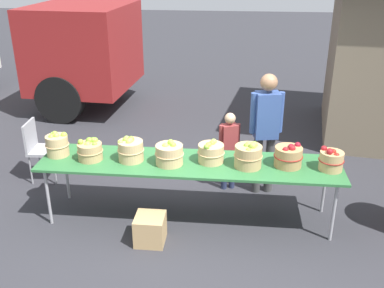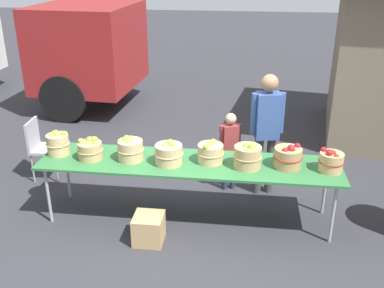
# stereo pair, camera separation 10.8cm
# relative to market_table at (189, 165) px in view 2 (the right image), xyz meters

# --- Properties ---
(ground_plane) EXTENTS (40.00, 40.00, 0.00)m
(ground_plane) POSITION_rel_market_table_xyz_m (0.00, 0.00, -0.72)
(ground_plane) COLOR #2D2D33
(market_table) EXTENTS (3.50, 0.76, 0.75)m
(market_table) POSITION_rel_market_table_xyz_m (0.00, 0.00, 0.00)
(market_table) COLOR #2D6B38
(market_table) RESTS_ON ground
(apple_basket_green_0) EXTENTS (0.28, 0.28, 0.29)m
(apple_basket_green_0) POSITION_rel_market_table_xyz_m (-1.59, 0.04, 0.17)
(apple_basket_green_0) COLOR tan
(apple_basket_green_0) RESTS_ON market_table
(apple_basket_green_1) EXTENTS (0.30, 0.30, 0.26)m
(apple_basket_green_1) POSITION_rel_market_table_xyz_m (-1.16, -0.04, 0.15)
(apple_basket_green_1) COLOR tan
(apple_basket_green_1) RESTS_ON market_table
(apple_basket_green_2) EXTENTS (0.31, 0.31, 0.29)m
(apple_basket_green_2) POSITION_rel_market_table_xyz_m (-0.69, -0.02, 0.16)
(apple_basket_green_2) COLOR tan
(apple_basket_green_2) RESTS_ON market_table
(apple_basket_green_3) EXTENTS (0.33, 0.33, 0.28)m
(apple_basket_green_3) POSITION_rel_market_table_xyz_m (-0.22, -0.06, 0.16)
(apple_basket_green_3) COLOR tan
(apple_basket_green_3) RESTS_ON market_table
(apple_basket_green_4) EXTENTS (0.32, 0.32, 0.27)m
(apple_basket_green_4) POSITION_rel_market_table_xyz_m (0.25, 0.04, 0.15)
(apple_basket_green_4) COLOR tan
(apple_basket_green_4) RESTS_ON market_table
(apple_basket_green_5) EXTENTS (0.33, 0.33, 0.31)m
(apple_basket_green_5) POSITION_rel_market_table_xyz_m (0.67, -0.04, 0.17)
(apple_basket_green_5) COLOR tan
(apple_basket_green_5) RESTS_ON market_table
(apple_basket_red_0) EXTENTS (0.33, 0.33, 0.28)m
(apple_basket_red_0) POSITION_rel_market_table_xyz_m (1.13, 0.02, 0.15)
(apple_basket_red_0) COLOR #A87F51
(apple_basket_red_0) RESTS_ON market_table
(apple_basket_red_1) EXTENTS (0.28, 0.28, 0.28)m
(apple_basket_red_1) POSITION_rel_market_table_xyz_m (1.59, -0.02, 0.15)
(apple_basket_red_1) COLOR tan
(apple_basket_red_1) RESTS_ON market_table
(vendor_adult) EXTENTS (0.42, 0.27, 1.63)m
(vendor_adult) POSITION_rel_market_table_xyz_m (0.90, 0.75, 0.24)
(vendor_adult) COLOR #3F3F3F
(vendor_adult) RESTS_ON ground
(child_customer) EXTENTS (0.28, 0.20, 1.09)m
(child_customer) POSITION_rel_market_table_xyz_m (0.44, 0.79, -0.08)
(child_customer) COLOR #262D4C
(child_customer) RESTS_ON ground
(folding_chair) EXTENTS (0.42, 0.42, 0.86)m
(folding_chair) POSITION_rel_market_table_xyz_m (-2.19, 0.80, -0.21)
(folding_chair) COLOR #99999E
(folding_chair) RESTS_ON ground
(produce_crate) EXTENTS (0.33, 0.33, 0.33)m
(produce_crate) POSITION_rel_market_table_xyz_m (-0.38, -0.54, -0.56)
(produce_crate) COLOR tan
(produce_crate) RESTS_ON ground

